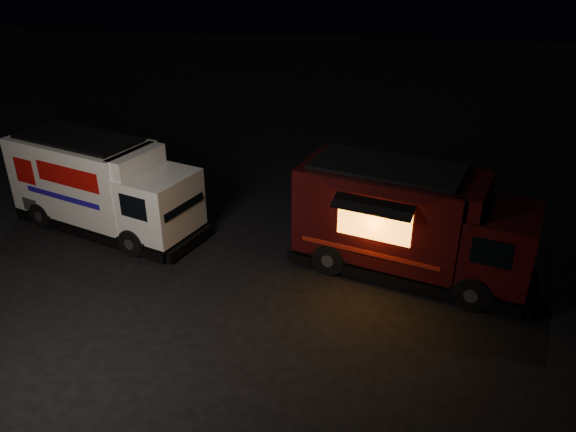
# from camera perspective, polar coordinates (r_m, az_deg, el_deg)

# --- Properties ---
(ground) EXTENTS (80.00, 80.00, 0.00)m
(ground) POSITION_cam_1_polar(r_m,az_deg,el_deg) (14.48, -9.79, -7.98)
(ground) COLOR black
(ground) RESTS_ON ground
(white_truck) EXTENTS (6.58, 4.11, 2.82)m
(white_truck) POSITION_cam_1_polar(r_m,az_deg,el_deg) (17.67, -18.10, 2.93)
(white_truck) COLOR silver
(white_truck) RESTS_ON ground
(red_truck) EXTENTS (6.69, 4.06, 2.93)m
(red_truck) POSITION_cam_1_polar(r_m,az_deg,el_deg) (14.88, 12.66, -0.68)
(red_truck) COLOR #33090C
(red_truck) RESTS_ON ground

